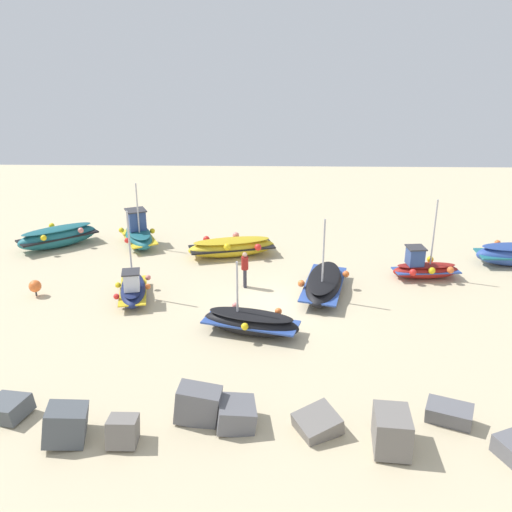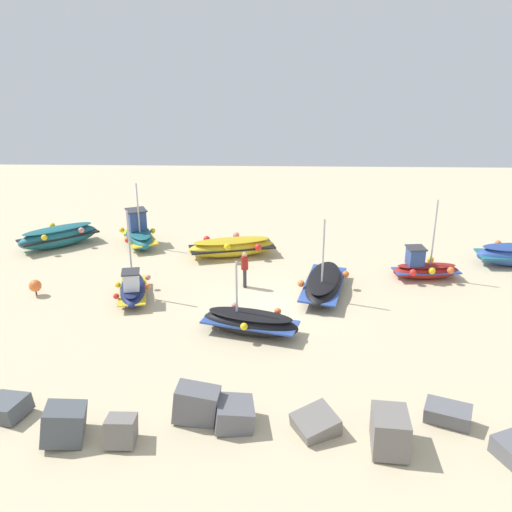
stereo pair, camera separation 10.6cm
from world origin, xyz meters
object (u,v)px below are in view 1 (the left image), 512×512
fishing_boat_0 (425,268)px  fishing_boat_1 (133,289)px  fishing_boat_6 (251,322)px  fishing_boat_2 (58,236)px  mooring_buoy_0 (35,286)px  fishing_boat_4 (324,284)px  fishing_boat_7 (232,247)px  fishing_boat_5 (138,234)px  person_walking (245,267)px

fishing_boat_0 → fishing_boat_1: fishing_boat_1 is taller
fishing_boat_1 → fishing_boat_6: (-5.18, 2.94, 0.01)m
fishing_boat_0 → fishing_boat_2: fishing_boat_0 is taller
fishing_boat_1 → mooring_buoy_0: fishing_boat_1 is taller
fishing_boat_4 → fishing_boat_7: 6.34m
fishing_boat_0 → fishing_boat_7: size_ratio=0.81×
fishing_boat_6 → fishing_boat_7: 8.41m
fishing_boat_1 → fishing_boat_4: size_ratio=0.82×
fishing_boat_0 → fishing_boat_5: (14.49, -4.28, 0.13)m
fishing_boat_2 → mooring_buoy_0: size_ratio=5.75×
fishing_boat_5 → fishing_boat_7: size_ratio=0.78×
fishing_boat_2 → mooring_buoy_0: 6.50m
fishing_boat_6 → person_walking: 4.36m
fishing_boat_0 → fishing_boat_1: size_ratio=1.00×
person_walking → mooring_buoy_0: (9.07, 1.21, -0.51)m
fishing_boat_6 → fishing_boat_5: bearing=139.0°
mooring_buoy_0 → fishing_boat_4: bearing=-177.3°
fishing_boat_0 → mooring_buoy_0: size_ratio=5.28×
person_walking → fishing_boat_6: bearing=85.1°
fishing_boat_4 → fishing_boat_6: bearing=153.2°
fishing_boat_1 → fishing_boat_7: bearing=132.5°
fishing_boat_4 → fishing_boat_6: fishing_boat_4 is taller
fishing_boat_1 → fishing_boat_4: fishing_boat_1 is taller
fishing_boat_4 → fishing_boat_7: size_ratio=0.98×
fishing_boat_2 → fishing_boat_5: 4.31m
mooring_buoy_0 → fishing_boat_5: bearing=-113.5°
fishing_boat_1 → fishing_boat_7: size_ratio=0.81×
person_walking → mooring_buoy_0: bearing=-3.0°
fishing_boat_2 → fishing_boat_4: 15.05m
fishing_boat_6 → mooring_buoy_0: fishing_boat_6 is taller
person_walking → fishing_boat_0: bearing=178.4°
fishing_boat_5 → fishing_boat_4: bearing=-148.0°
fishing_boat_1 → fishing_boat_4: 8.29m
fishing_boat_0 → fishing_boat_2: 19.17m
fishing_boat_6 → person_walking: size_ratio=2.35×
mooring_buoy_0 → fishing_boat_6: bearing=161.9°
fishing_boat_0 → fishing_boat_6: 9.74m
fishing_boat_4 → person_walking: (3.49, -0.60, 0.50)m
fishing_boat_1 → mooring_buoy_0: (4.32, -0.16, 0.00)m
fishing_boat_1 → fishing_boat_5: bearing=179.5°
fishing_boat_5 → fishing_boat_6: size_ratio=0.94×
fishing_boat_0 → person_walking: fishing_boat_0 is taller
fishing_boat_1 → fishing_boat_5: fishing_boat_1 is taller
fishing_boat_5 → fishing_boat_6: bearing=-171.7°
fishing_boat_1 → person_walking: bearing=94.5°
fishing_boat_2 → fishing_boat_7: fishing_boat_2 is taller
fishing_boat_2 → fishing_boat_5: size_ratio=1.13×
fishing_boat_5 → fishing_boat_0: bearing=-131.6°
fishing_boat_5 → person_walking: fishing_boat_5 is taller
fishing_boat_5 → mooring_buoy_0: bearing=131.4°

